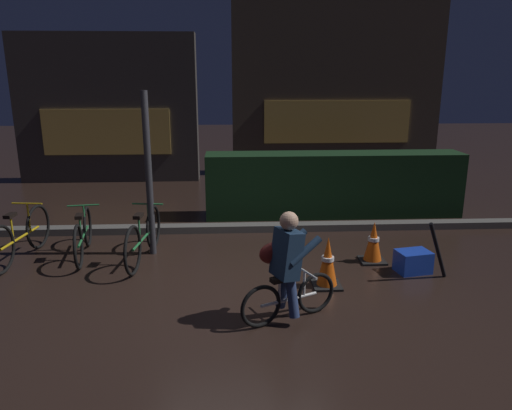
{
  "coord_description": "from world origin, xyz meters",
  "views": [
    {
      "loc": [
        -0.14,
        -5.77,
        2.64
      ],
      "look_at": [
        0.2,
        0.6,
        0.9
      ],
      "focal_mm": 34.09,
      "sensor_mm": 36.0,
      "label": 1
    }
  ],
  "objects": [
    {
      "name": "ground_plane",
      "position": [
        0.0,
        0.0,
        0.0
      ],
      "size": [
        40.0,
        40.0,
        0.0
      ],
      "primitive_type": "plane",
      "color": "black"
    },
    {
      "name": "traffic_cone_near",
      "position": [
        1.07,
        -0.1,
        0.32
      ],
      "size": [
        0.36,
        0.36,
        0.66
      ],
      "color": "black",
      "rests_on": "ground"
    },
    {
      "name": "storefront_right",
      "position": [
        2.66,
        7.2,
        2.42
      ],
      "size": [
        5.47,
        0.54,
        4.87
      ],
      "color": "#42382D",
      "rests_on": "ground"
    },
    {
      "name": "closed_umbrella",
      "position": [
        2.55,
        0.05,
        0.4
      ],
      "size": [
        0.37,
        0.19,
        0.8
      ],
      "primitive_type": "cylinder",
      "rotation": [
        0.0,
        0.4,
        3.51
      ],
      "color": "black",
      "rests_on": "ground"
    },
    {
      "name": "parked_bike_center_left",
      "position": [
        -1.4,
        0.92,
        0.36
      ],
      "size": [
        0.46,
        1.7,
        0.79
      ],
      "rotation": [
        0.0,
        0.0,
        1.45
      ],
      "color": "black",
      "rests_on": "ground"
    },
    {
      "name": "street_post",
      "position": [
        -1.33,
        1.2,
        1.2
      ],
      "size": [
        0.1,
        0.1,
        2.41
      ],
      "primitive_type": "cylinder",
      "color": "#2D2D33",
      "rests_on": "ground"
    },
    {
      "name": "cyclist",
      "position": [
        0.45,
        -0.93,
        0.63
      ],
      "size": [
        1.1,
        0.56,
        1.25
      ],
      "rotation": [
        0.0,
        0.0,
        0.43
      ],
      "color": "black",
      "rests_on": "ground"
    },
    {
      "name": "blue_crate",
      "position": [
        2.34,
        0.3,
        0.15
      ],
      "size": [
        0.49,
        0.4,
        0.3
      ],
      "primitive_type": "cube",
      "rotation": [
        0.0,
        0.0,
        0.19
      ],
      "color": "#193DB7",
      "rests_on": "ground"
    },
    {
      "name": "traffic_cone_far",
      "position": [
        1.89,
        0.7,
        0.29
      ],
      "size": [
        0.36,
        0.36,
        0.6
      ],
      "color": "black",
      "rests_on": "ground"
    },
    {
      "name": "storefront_left",
      "position": [
        -3.14,
        6.5,
        1.78
      ],
      "size": [
        4.38,
        0.54,
        3.57
      ],
      "color": "#383330",
      "rests_on": "ground"
    },
    {
      "name": "hedge_row",
      "position": [
        1.8,
        3.1,
        0.6
      ],
      "size": [
        4.8,
        0.7,
        1.2
      ],
      "primitive_type": "cube",
      "color": "black",
      "rests_on": "ground"
    },
    {
      "name": "sidewalk_curb",
      "position": [
        0.0,
        2.2,
        0.06
      ],
      "size": [
        12.0,
        0.24,
        0.12
      ],
      "primitive_type": "cube",
      "color": "#56544F",
      "rests_on": "ground"
    },
    {
      "name": "parked_bike_left_mid",
      "position": [
        -2.32,
        1.13,
        0.33
      ],
      "size": [
        0.46,
        1.57,
        0.73
      ],
      "rotation": [
        0.0,
        0.0,
        1.71
      ],
      "color": "black",
      "rests_on": "ground"
    },
    {
      "name": "parked_bike_leftmost",
      "position": [
        -3.19,
        1.03,
        0.36
      ],
      "size": [
        0.46,
        1.71,
        0.79
      ],
      "rotation": [
        0.0,
        0.0,
        1.45
      ],
      "color": "black",
      "rests_on": "ground"
    }
  ]
}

